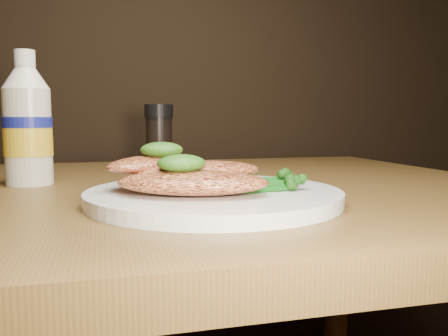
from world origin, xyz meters
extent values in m
cylinder|color=white|center=(0.10, 0.89, 0.76)|extent=(0.29, 0.29, 0.02)
ellipsoid|color=#EA834A|center=(0.07, 0.86, 0.78)|extent=(0.18, 0.14, 0.03)
ellipsoid|color=#EA834A|center=(0.09, 0.90, 0.79)|extent=(0.16, 0.09, 0.02)
ellipsoid|color=#EA834A|center=(0.04, 0.93, 0.79)|extent=(0.15, 0.14, 0.02)
ellipsoid|color=#08380A|center=(0.06, 0.86, 0.80)|extent=(0.06, 0.06, 0.02)
ellipsoid|color=#08380A|center=(0.05, 0.92, 0.81)|extent=(0.06, 0.06, 0.02)
camera|label=1|loc=(-0.02, 0.37, 0.85)|focal=37.47mm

